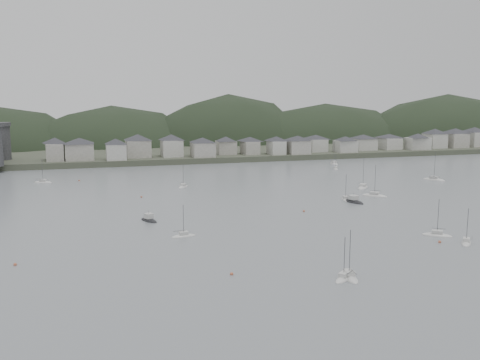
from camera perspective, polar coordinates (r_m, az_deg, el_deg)
name	(u,v)px	position (r m, az deg, el deg)	size (l,w,h in m)	color
ground	(343,261)	(111.54, 11.31, -8.74)	(900.00, 900.00, 0.00)	slate
far_shore_land	(155,143)	(393.16, -9.30, 4.06)	(900.00, 250.00, 3.00)	#383D2D
forested_ridge	(167,164)	(369.90, -7.99, 1.81)	(851.55, 103.94, 102.57)	black
waterfront_town	(270,144)	(295.90, 3.34, 4.03)	(451.48, 28.46, 12.92)	gray
sailboat_lead	(349,277)	(101.66, 11.92, -10.40)	(3.32, 7.58, 10.05)	silver
moored_fleet	(214,201)	(171.79, -2.89, -2.31)	(264.21, 167.64, 13.65)	silver
motor_launch_near	(353,201)	(174.07, 12.39, -2.33)	(5.29, 9.06, 4.03)	black
motor_launch_far	(149,220)	(146.36, -10.00, -4.35)	(5.24, 7.38, 3.68)	black
mooring_buoys	(249,213)	(153.53, 1.01, -3.66)	(167.78, 131.10, 0.70)	#AE583A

